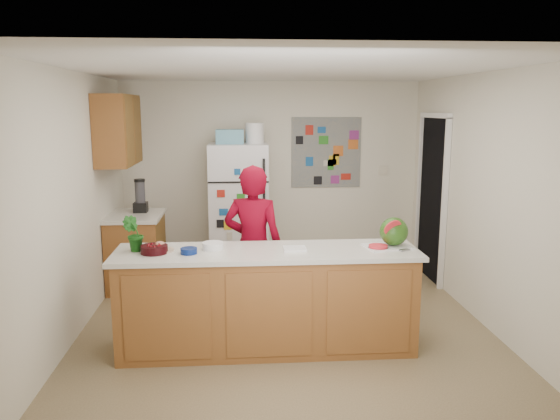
{
  "coord_description": "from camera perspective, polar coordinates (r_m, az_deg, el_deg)",
  "views": [
    {
      "loc": [
        -0.43,
        -5.15,
        2.16
      ],
      "look_at": [
        -0.03,
        0.2,
        1.15
      ],
      "focal_mm": 35.0,
      "sensor_mm": 36.0,
      "label": 1
    }
  ],
  "objects": [
    {
      "name": "person",
      "position": [
        5.38,
        -2.81,
        -3.85
      ],
      "size": [
        0.67,
        0.52,
        1.62
      ],
      "primitive_type": "imported",
      "rotation": [
        0.0,
        0.0,
        2.89
      ],
      "color": "maroon",
      "rests_on": "floor"
    },
    {
      "name": "wall_right",
      "position": [
        5.77,
        20.86,
        0.93
      ],
      "size": [
        0.02,
        4.5,
        2.5
      ],
      "primitive_type": "cube",
      "color": "beige",
      "rests_on": "ground"
    },
    {
      "name": "watermelon_slice",
      "position": [
        4.93,
        10.22,
        -3.75
      ],
      "size": [
        0.17,
        0.17,
        0.02
      ],
      "primitive_type": "cylinder",
      "color": "#E82148",
      "rests_on": "cutting_board"
    },
    {
      "name": "blender_appliance",
      "position": [
        6.83,
        -14.4,
        1.36
      ],
      "size": [
        0.12,
        0.12,
        0.38
      ],
      "primitive_type": "cylinder",
      "color": "black",
      "rests_on": "side_counter_top"
    },
    {
      "name": "cherry_bowl",
      "position": [
        4.83,
        -13.0,
        -4.02
      ],
      "size": [
        0.24,
        0.24,
        0.07
      ],
      "primitive_type": "cylinder",
      "rotation": [
        0.0,
        0.0,
        -0.02
      ],
      "color": "black",
      "rests_on": "peninsula_top"
    },
    {
      "name": "cobalt_bowl",
      "position": [
        4.76,
        -9.51,
        -4.23
      ],
      "size": [
        0.18,
        0.18,
        0.05
      ],
      "primitive_type": "cylinder",
      "rotation": [
        0.0,
        0.0,
        -0.35
      ],
      "color": "navy",
      "rests_on": "peninsula_top"
    },
    {
      "name": "upper_cabinets",
      "position": [
        6.6,
        -16.56,
        8.02
      ],
      "size": [
        0.35,
        1.0,
        0.8
      ],
      "primitive_type": "cube",
      "color": "brown",
      "rests_on": "wall_left"
    },
    {
      "name": "paper_towel",
      "position": [
        4.82,
        1.55,
        -4.08
      ],
      "size": [
        0.2,
        0.18,
        0.02
      ],
      "primitive_type": "cube",
      "rotation": [
        0.0,
        0.0,
        0.01
      ],
      "color": "white",
      "rests_on": "peninsula_top"
    },
    {
      "name": "wall_left",
      "position": [
        5.46,
        -21.0,
        0.4
      ],
      "size": [
        0.02,
        4.5,
        2.5
      ],
      "primitive_type": "cube",
      "color": "beige",
      "rests_on": "ground"
    },
    {
      "name": "floor",
      "position": [
        5.6,
        0.51,
        -12.08
      ],
      "size": [
        4.0,
        4.5,
        0.02
      ],
      "primitive_type": "cube",
      "color": "brown",
      "rests_on": "ground"
    },
    {
      "name": "peninsula_top",
      "position": [
        4.82,
        -1.36,
        -4.45
      ],
      "size": [
        2.68,
        0.7,
        0.04
      ],
      "primitive_type": "cube",
      "color": "silver",
      "rests_on": "peninsula_base"
    },
    {
      "name": "white_bowl",
      "position": [
        4.88,
        -7.02,
        -3.73
      ],
      "size": [
        0.21,
        0.21,
        0.06
      ],
      "primitive_type": "cylinder",
      "rotation": [
        0.0,
        0.0,
        0.11
      ],
      "color": "silver",
      "rests_on": "peninsula_top"
    },
    {
      "name": "cutting_board",
      "position": [
        5.0,
        11.16,
        -3.77
      ],
      "size": [
        0.44,
        0.36,
        0.01
      ],
      "primitive_type": "cube",
      "rotation": [
        0.0,
        0.0,
        0.17
      ],
      "color": "silver",
      "rests_on": "peninsula_top"
    },
    {
      "name": "potted_plant",
      "position": [
        4.91,
        -15.08,
        -2.42
      ],
      "size": [
        0.18,
        0.15,
        0.31
      ],
      "primitive_type": "imported",
      "rotation": [
        0.0,
        0.0,
        3.19
      ],
      "color": "#163A10",
      "rests_on": "peninsula_top"
    },
    {
      "name": "watermelon",
      "position": [
        5.01,
        11.81,
        -2.21
      ],
      "size": [
        0.25,
        0.25,
        0.25
      ],
      "primitive_type": "sphere",
      "color": "#1D5A17",
      "rests_on": "cutting_board"
    },
    {
      "name": "fridge_top_bin",
      "position": [
        7.04,
        -5.26,
        7.65
      ],
      "size": [
        0.35,
        0.28,
        0.18
      ],
      "primitive_type": "cube",
      "color": "#5999B2",
      "rests_on": "refrigerator"
    },
    {
      "name": "plate",
      "position": [
        4.89,
        -12.43,
        -4.13
      ],
      "size": [
        0.26,
        0.26,
        0.02
      ],
      "primitive_type": "cylinder",
      "rotation": [
        0.0,
        0.0,
        0.09
      ],
      "color": "beige",
      "rests_on": "peninsula_top"
    },
    {
      "name": "ceiling",
      "position": [
        5.18,
        0.56,
        14.59
      ],
      "size": [
        4.0,
        4.5,
        0.02
      ],
      "primitive_type": "cube",
      "color": "white",
      "rests_on": "wall_back"
    },
    {
      "name": "doorway",
      "position": [
        7.12,
        15.66,
        1.09
      ],
      "size": [
        0.03,
        0.85,
        2.04
      ],
      "primitive_type": "cube",
      "color": "black",
      "rests_on": "ground"
    },
    {
      "name": "photo_collage",
      "position": [
        7.5,
        4.85,
        6.01
      ],
      "size": [
        0.95,
        0.01,
        0.95
      ],
      "primitive_type": "cube",
      "color": "slate",
      "rests_on": "wall_back"
    },
    {
      "name": "refrigerator",
      "position": [
        7.15,
        -4.33,
        0.12
      ],
      "size": [
        0.75,
        0.7,
        1.7
      ],
      "primitive_type": "cube",
      "color": "silver",
      "rests_on": "floor"
    },
    {
      "name": "keys",
      "position": [
        4.92,
        12.85,
        -4.1
      ],
      "size": [
        0.1,
        0.08,
        0.01
      ],
      "primitive_type": "cube",
      "rotation": [
        0.0,
        0.0,
        0.41
      ],
      "color": "gray",
      "rests_on": "peninsula_top"
    },
    {
      "name": "peninsula_base",
      "position": [
        4.96,
        -1.33,
        -9.58
      ],
      "size": [
        2.6,
        0.62,
        0.88
      ],
      "primitive_type": "cube",
      "color": "brown",
      "rests_on": "floor"
    },
    {
      "name": "side_counter_base",
      "position": [
        6.84,
        -14.76,
        -4.31
      ],
      "size": [
        0.6,
        0.8,
        0.86
      ],
      "primitive_type": "cube",
      "color": "brown",
      "rests_on": "floor"
    },
    {
      "name": "wall_back",
      "position": [
        7.47,
        -0.91,
        3.71
      ],
      "size": [
        4.0,
        0.02,
        2.5
      ],
      "primitive_type": "cube",
      "color": "beige",
      "rests_on": "ground"
    },
    {
      "name": "side_counter_top",
      "position": [
        6.74,
        -14.94,
        -0.61
      ],
      "size": [
        0.64,
        0.84,
        0.04
      ],
      "primitive_type": "cube",
      "color": "silver",
      "rests_on": "side_counter_base"
    }
  ]
}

